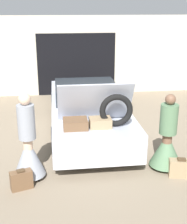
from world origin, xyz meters
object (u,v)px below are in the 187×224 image
object	(u,v)px
car	(87,109)
person_left	(28,149)
person_right	(167,143)
suitcase_beside_right_person	(181,168)
suitcase_beside_left_person	(21,180)

from	to	relation	value
car	person_left	world-z (taller)	person_left
car	person_left	distance (m)	2.66
car	person_right	distance (m)	2.61
suitcase_beside_right_person	car	bearing A→B (deg)	120.12
person_right	suitcase_beside_left_person	distance (m)	2.86
person_left	suitcase_beside_right_person	xyz separation A→B (m)	(2.86, -0.32, -0.42)
car	person_right	bearing A→B (deg)	-59.05
car	person_right	size ratio (longest dim) A/B	3.17
person_left	person_right	bearing A→B (deg)	91.25
suitcase_beside_left_person	suitcase_beside_right_person	distance (m)	2.98
suitcase_beside_right_person	person_left	bearing A→B (deg)	173.65
person_left	suitcase_beside_right_person	bearing A→B (deg)	83.76
person_right	person_left	bearing A→B (deg)	88.65
suitcase_beside_left_person	suitcase_beside_right_person	world-z (taller)	same
person_left	car	bearing A→B (deg)	149.70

